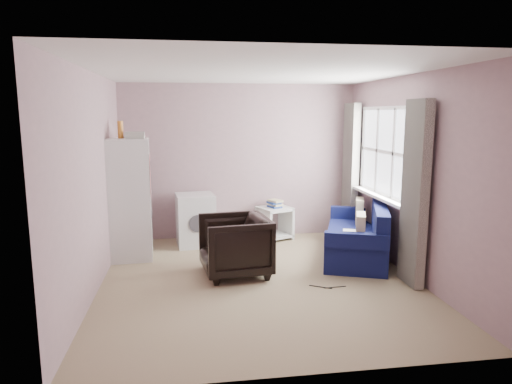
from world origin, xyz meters
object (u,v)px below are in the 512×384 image
armchair (235,243)px  washing_machine (195,219)px  fridge (129,198)px  side_table (274,220)px  sofa (360,238)px

armchair → washing_machine: armchair is taller
armchair → fridge: bearing=-129.8°
fridge → side_table: 2.37m
fridge → washing_machine: 1.14m
washing_machine → side_table: size_ratio=1.24×
fridge → sofa: size_ratio=1.00×
side_table → sofa: bearing=-48.6°
armchair → fridge: (-1.38, 0.90, 0.44)m
fridge → washing_machine: size_ratio=2.40×
armchair → side_table: armchair is taller
armchair → washing_machine: bearing=-168.4°
armchair → washing_machine: 1.49m
side_table → sofa: sofa is taller
fridge → sofa: (3.21, -0.46, -0.57)m
sofa → fridge: bearing=-167.7°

